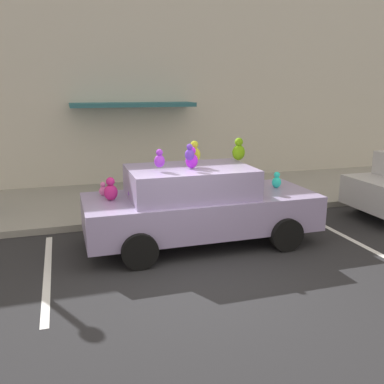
% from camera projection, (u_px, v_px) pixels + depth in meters
% --- Properties ---
extents(ground_plane, '(60.00, 60.00, 0.00)m').
position_uv_depth(ground_plane, '(196.00, 280.00, 6.82)').
color(ground_plane, '#262628').
extents(sidewalk, '(24.00, 4.00, 0.15)m').
position_uv_depth(sidewalk, '(139.00, 200.00, 11.44)').
color(sidewalk, gray).
rests_on(sidewalk, ground).
extents(storefront_building, '(24.00, 1.25, 6.40)m').
position_uv_depth(storefront_building, '(124.00, 82.00, 12.68)').
color(storefront_building, beige).
rests_on(storefront_building, ground).
extents(parking_stripe_front, '(0.12, 3.60, 0.01)m').
position_uv_depth(parking_stripe_front, '(345.00, 237.00, 8.79)').
color(parking_stripe_front, silver).
rests_on(parking_stripe_front, ground).
extents(parking_stripe_rear, '(0.12, 3.60, 0.01)m').
position_uv_depth(parking_stripe_rear, '(47.00, 272.00, 7.08)').
color(parking_stripe_rear, silver).
rests_on(parking_stripe_rear, ground).
extents(plush_covered_car, '(4.53, 2.01, 2.05)m').
position_uv_depth(plush_covered_car, '(198.00, 204.00, 8.27)').
color(plush_covered_car, '#9A8AB8').
rests_on(plush_covered_car, ground).
extents(teddy_bear_on_sidewalk, '(0.30, 0.25, 0.58)m').
position_uv_depth(teddy_bear_on_sidewalk, '(149.00, 199.00, 10.18)').
color(teddy_bear_on_sidewalk, '#9E723D').
rests_on(teddy_bear_on_sidewalk, sidewalk).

